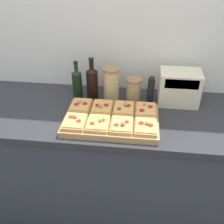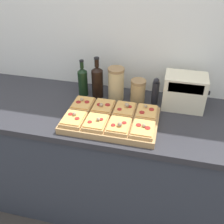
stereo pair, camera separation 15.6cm
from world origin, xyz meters
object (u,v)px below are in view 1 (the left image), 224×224
(grain_jar_tall, at_px, (111,84))
(cutting_board, at_px, (111,120))
(toaster_oven, at_px, (179,88))
(wine_bottle, at_px, (92,82))
(pepper_mill, at_px, (151,89))
(olive_oil_bottle, at_px, (77,83))
(grain_jar_short, at_px, (134,89))

(grain_jar_tall, bearing_deg, cutting_board, -82.39)
(toaster_oven, bearing_deg, wine_bottle, 179.92)
(pepper_mill, bearing_deg, wine_bottle, 180.00)
(olive_oil_bottle, bearing_deg, grain_jar_tall, 0.00)
(olive_oil_bottle, bearing_deg, pepper_mill, -0.00)
(grain_jar_tall, relative_size, toaster_oven, 0.80)
(cutting_board, distance_m, wine_bottle, 0.34)
(pepper_mill, distance_m, toaster_oven, 0.18)
(olive_oil_bottle, height_order, toaster_oven, olive_oil_bottle)
(wine_bottle, height_order, grain_jar_tall, wine_bottle)
(olive_oil_bottle, relative_size, wine_bottle, 0.90)
(toaster_oven, bearing_deg, grain_jar_short, 179.84)
(grain_jar_short, distance_m, toaster_oven, 0.30)
(grain_jar_tall, xyz_separation_m, pepper_mill, (0.27, -0.00, -0.02))
(toaster_oven, bearing_deg, olive_oil_bottle, 179.93)
(cutting_board, distance_m, grain_jar_tall, 0.30)
(olive_oil_bottle, xyz_separation_m, grain_jar_tall, (0.23, 0.00, 0.01))
(grain_jar_tall, height_order, grain_jar_short, grain_jar_tall)
(cutting_board, xyz_separation_m, grain_jar_tall, (-0.04, 0.28, 0.09))
(cutting_board, xyz_separation_m, toaster_oven, (0.41, 0.28, 0.09))
(cutting_board, xyz_separation_m, pepper_mill, (0.23, 0.28, 0.07))
(grain_jar_tall, distance_m, toaster_oven, 0.45)
(wine_bottle, bearing_deg, pepper_mill, -0.00)
(olive_oil_bottle, bearing_deg, wine_bottle, 0.00)
(wine_bottle, height_order, toaster_oven, wine_bottle)
(cutting_board, relative_size, grain_jar_tall, 2.46)
(toaster_oven, bearing_deg, pepper_mill, 179.73)
(wine_bottle, bearing_deg, olive_oil_bottle, 180.00)
(cutting_board, height_order, grain_jar_short, grain_jar_short)
(grain_jar_tall, bearing_deg, grain_jar_short, -0.00)
(cutting_board, distance_m, pepper_mill, 0.37)
(pepper_mill, bearing_deg, cutting_board, -128.96)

